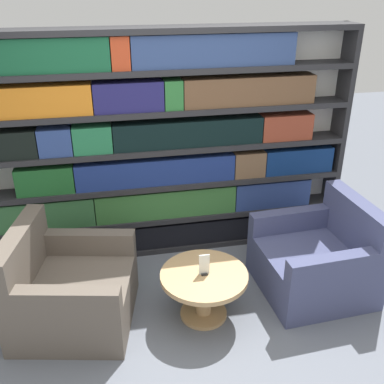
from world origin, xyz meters
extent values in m
plane|color=slate|center=(0.00, 0.00, 0.00)|extent=(14.00, 14.00, 0.00)
cube|color=silver|center=(0.00, 1.54, 1.06)|extent=(3.42, 0.05, 2.12)
cube|color=#262628|center=(1.69, 1.41, 1.06)|extent=(0.05, 0.30, 2.12)
cube|color=#262628|center=(0.00, 1.41, 0.03)|extent=(3.32, 0.30, 0.05)
cube|color=#262628|center=(0.00, 1.41, 0.35)|extent=(3.32, 0.30, 0.05)
cube|color=#262628|center=(0.00, 1.41, 0.71)|extent=(3.32, 0.30, 0.05)
cube|color=#262628|center=(0.00, 1.41, 1.06)|extent=(3.32, 0.30, 0.05)
cube|color=#262628|center=(0.00, 1.41, 1.42)|extent=(3.32, 0.30, 0.05)
cube|color=#262628|center=(0.00, 1.41, 1.77)|extent=(3.32, 0.30, 0.05)
cube|color=#262628|center=(0.00, 1.41, 2.10)|extent=(3.32, 0.30, 0.05)
cube|color=brown|center=(-1.25, 1.39, 0.17)|extent=(0.54, 0.20, 0.24)
cube|color=#215231|center=(-0.80, 1.39, 0.17)|extent=(0.35, 0.20, 0.24)
cube|color=black|center=(0.31, 1.39, 0.17)|extent=(1.84, 0.20, 0.24)
cube|color=#336739|center=(-1.17, 1.39, 0.52)|extent=(0.88, 0.20, 0.28)
cube|color=#356C33|center=(-0.05, 1.39, 0.52)|extent=(1.35, 0.20, 0.28)
cube|color=navy|center=(1.03, 1.39, 0.52)|extent=(0.78, 0.20, 0.28)
cube|color=#1C5525|center=(-1.13, 1.39, 0.86)|extent=(0.50, 0.20, 0.25)
cube|color=navy|center=(-0.13, 1.39, 0.86)|extent=(1.48, 0.20, 0.25)
cube|color=brown|center=(0.77, 1.39, 0.86)|extent=(0.30, 0.20, 0.25)
cube|color=navy|center=(1.27, 1.39, 0.86)|extent=(0.69, 0.20, 0.25)
cube|color=black|center=(-1.36, 1.39, 1.21)|extent=(0.43, 0.20, 0.24)
cube|color=navy|center=(-1.00, 1.39, 1.21)|extent=(0.28, 0.20, 0.24)
cube|color=#237146|center=(-0.68, 1.39, 1.21)|extent=(0.33, 0.20, 0.24)
cube|color=black|center=(0.18, 1.39, 1.21)|extent=(1.37, 0.20, 0.24)
cube|color=brown|center=(1.12, 1.39, 1.21)|extent=(0.49, 0.20, 0.24)
cube|color=orange|center=(-1.08, 1.39, 1.57)|extent=(0.86, 0.20, 0.25)
cube|color=navy|center=(-0.35, 1.39, 1.57)|extent=(0.60, 0.20, 0.25)
cube|color=#2B6E33|center=(0.04, 1.39, 1.57)|extent=(0.16, 0.20, 0.25)
cube|color=brown|center=(0.73, 1.39, 1.57)|extent=(1.21, 0.20, 0.25)
cube|color=#175332|center=(-1.04, 1.39, 1.93)|extent=(1.14, 0.20, 0.27)
cube|color=#B53C1E|center=(-0.39, 1.39, 1.93)|extent=(0.15, 0.20, 0.27)
cube|color=navy|center=(0.40, 1.39, 1.93)|extent=(1.42, 0.20, 0.27)
cube|color=brown|center=(-0.91, 0.48, 0.19)|extent=(1.04, 1.04, 0.39)
cube|color=brown|center=(-1.27, 0.56, 0.60)|extent=(0.32, 0.89, 0.43)
cube|color=brown|center=(-0.92, 0.09, 0.48)|extent=(0.74, 0.27, 0.20)
cube|color=brown|center=(-0.76, 0.83, 0.48)|extent=(0.74, 0.27, 0.20)
cube|color=#42476B|center=(1.09, 0.48, 0.19)|extent=(0.92, 0.92, 0.39)
cube|color=#42476B|center=(1.46, 0.50, 0.60)|extent=(0.19, 0.88, 0.43)
cube|color=#42476B|center=(1.00, 0.85, 0.48)|extent=(0.74, 0.16, 0.20)
cube|color=#42476B|center=(1.04, 0.10, 0.48)|extent=(0.74, 0.16, 0.20)
cylinder|color=tan|center=(0.09, 0.32, 0.18)|extent=(0.12, 0.12, 0.37)
cylinder|color=tan|center=(0.09, 0.32, 0.01)|extent=(0.38, 0.38, 0.03)
cylinder|color=tan|center=(0.09, 0.32, 0.39)|extent=(0.69, 0.69, 0.04)
cube|color=black|center=(0.09, 0.32, 0.41)|extent=(0.05, 0.06, 0.01)
cube|color=silver|center=(0.09, 0.32, 0.49)|extent=(0.08, 0.01, 0.17)
camera|label=1|loc=(-0.57, -2.47, 2.51)|focal=42.00mm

